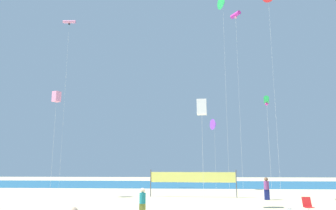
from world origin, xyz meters
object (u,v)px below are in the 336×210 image
kite_pink_tube (69,23)px  kite_green_delta (223,3)px  beach_handbag (289,210)px  kite_green_tube (266,101)px  kite_white_box (202,107)px  volleyball_net (193,178)px  kite_magenta_tube (236,16)px  kite_pink_box (57,97)px  folding_beach_chair (308,204)px  beachgoer_plum_shirt (267,188)px  kite_violet_delta (214,125)px  beachgoer_teal_shirt (142,201)px

kite_pink_tube → kite_green_delta: (19.45, -4.87, -0.52)m
kite_pink_tube → beach_handbag: bearing=-39.3°
kite_green_tube → kite_white_box: size_ratio=1.15×
kite_pink_tube → volleyball_net: bearing=-28.9°
kite_magenta_tube → kite_green_delta: (-1.67, -1.95, 0.61)m
beach_handbag → kite_pink_box: bearing=158.1°
folding_beach_chair → kite_white_box: 8.79m
beach_handbag → kite_magenta_tube: kite_magenta_tube is taller
kite_white_box → kite_green_delta: 18.47m
kite_pink_tube → kite_magenta_tube: bearing=-7.9°
beachgoer_plum_shirt → folding_beach_chair: size_ratio=2.03×
kite_magenta_tube → kite_violet_delta: bearing=134.4°
volleyball_net → kite_green_delta: kite_green_delta is taller
beachgoer_teal_shirt → beachgoer_plum_shirt: size_ratio=0.85×
kite_green_delta → kite_white_box: bearing=-104.9°
kite_green_tube → kite_pink_tube: 28.08m
kite_green_delta → kite_pink_box: 20.58m
kite_magenta_tube → kite_pink_tube: 21.35m
folding_beach_chair → volleyball_net: volleyball_net is taller
volleyball_net → kite_magenta_tube: 20.03m
beachgoer_plum_shirt → kite_magenta_tube: bearing=30.1°
kite_white_box → kite_pink_tube: (-16.36, 16.51, 14.52)m
beachgoer_teal_shirt → beach_handbag: beachgoer_teal_shirt is taller
kite_pink_tube → kite_green_delta: size_ratio=1.00×
folding_beach_chair → kite_white_box: bearing=146.1°
kite_magenta_tube → kite_pink_box: 22.15m
folding_beach_chair → kite_pink_tube: 35.29m
kite_magenta_tube → kite_pink_tube: size_ratio=0.95×
volleyball_net → kite_pink_box: kite_pink_box is taller
beachgoer_teal_shirt → folding_beach_chair: bearing=85.9°
kite_magenta_tube → beachgoer_plum_shirt: bearing=-85.2°
kite_magenta_tube → kite_pink_tube: (-21.12, 2.92, 1.13)m
beachgoer_teal_shirt → volleyball_net: (2.91, 11.08, 0.82)m
beachgoer_plum_shirt → kite_green_tube: bearing=-146.8°
kite_white_box → kite_pink_box: size_ratio=0.76×
beachgoer_teal_shirt → kite_violet_delta: kite_violet_delta is taller
kite_white_box → kite_pink_tube: bearing=134.7°
kite_white_box → kite_green_delta: size_ratio=0.33×
kite_pink_tube → beachgoer_plum_shirt: bearing=-25.9°
beach_handbag → kite_pink_box: size_ratio=0.03×
kite_violet_delta → kite_green_delta: (0.93, -4.61, 13.12)m
volleyball_net → kite_white_box: size_ratio=1.07×
kite_pink_tube → kite_green_tube: bearing=-28.0°
beach_handbag → kite_white_box: size_ratio=0.04×
beachgoer_teal_shirt → kite_pink_box: 15.60m
kite_green_tube → kite_pink_box: bearing=175.9°
folding_beach_chair → beachgoer_teal_shirt: bearing=169.0°
beach_handbag → kite_pink_tube: (-21.40, 17.53, 21.05)m
beachgoer_plum_shirt → kite_pink_tube: bearing=89.3°
folding_beach_chair → kite_violet_delta: 19.16m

